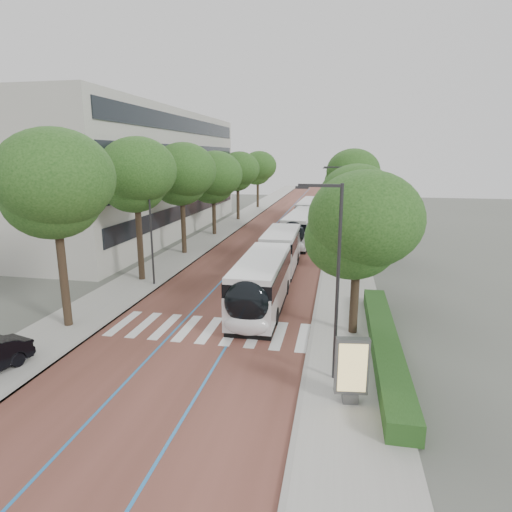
{
  "coord_description": "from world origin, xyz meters",
  "views": [
    {
      "loc": [
        6.73,
        -19.46,
        9.15
      ],
      "look_at": [
        1.28,
        8.45,
        2.4
      ],
      "focal_mm": 30.0,
      "sensor_mm": 36.0,
      "label": 1
    }
  ],
  "objects": [
    {
      "name": "lead_bus",
      "position": [
        2.32,
        8.54,
        1.63
      ],
      "size": [
        2.77,
        18.43,
        3.2
      ],
      "rotation": [
        0.0,
        0.0,
        0.01
      ],
      "color": "black",
      "rests_on": "ground"
    },
    {
      "name": "hedge",
      "position": [
        9.1,
        0.0,
        0.52
      ],
      "size": [
        1.2,
        14.0,
        0.8
      ],
      "primitive_type": "cube",
      "color": "#1D4116",
      "rests_on": "sidewalk_right"
    },
    {
      "name": "bus_queued_0",
      "position": [
        2.82,
        25.1,
        1.62
      ],
      "size": [
        3.09,
        12.5,
        3.2
      ],
      "rotation": [
        0.0,
        0.0,
        -0.05
      ],
      "color": "silver",
      "rests_on": "ground"
    },
    {
      "name": "sidewalk_left",
      "position": [
        -7.5,
        40.0,
        0.06
      ],
      "size": [
        4.0,
        140.0,
        0.12
      ],
      "primitive_type": "cube",
      "color": "#9B9992",
      "rests_on": "ground"
    },
    {
      "name": "road",
      "position": [
        0.0,
        40.0,
        0.01
      ],
      "size": [
        11.0,
        140.0,
        0.02
      ],
      "primitive_type": "cube",
      "color": "#573027",
      "rests_on": "ground"
    },
    {
      "name": "office_building",
      "position": [
        -19.47,
        28.0,
        7.0
      ],
      "size": [
        18.11,
        40.0,
        14.0
      ],
      "color": "#99978D",
      "rests_on": "ground"
    },
    {
      "name": "ad_panel",
      "position": [
        7.44,
        -4.7,
        1.46
      ],
      "size": [
        1.26,
        0.54,
        2.55
      ],
      "rotation": [
        0.0,
        0.0,
        0.13
      ],
      "color": "#59595B",
      "rests_on": "sidewalk_right"
    },
    {
      "name": "bus_queued_1",
      "position": [
        2.8,
        37.93,
        1.62
      ],
      "size": [
        2.92,
        12.47,
        3.2
      ],
      "rotation": [
        0.0,
        0.0,
        -0.03
      ],
      "color": "silver",
      "rests_on": "ground"
    },
    {
      "name": "sidewalk_right",
      "position": [
        7.5,
        40.0,
        0.06
      ],
      "size": [
        4.0,
        140.0,
        0.12
      ],
      "primitive_type": "cube",
      "color": "#9B9992",
      "rests_on": "ground"
    },
    {
      "name": "lane_line_right",
      "position": [
        1.6,
        40.0,
        0.02
      ],
      "size": [
        0.12,
        126.0,
        0.01
      ],
      "primitive_type": "cube",
      "color": "#2168A9",
      "rests_on": "road"
    },
    {
      "name": "trees_left",
      "position": [
        -7.5,
        25.88,
        6.91
      ],
      "size": [
        6.18,
        60.9,
        9.91
      ],
      "color": "black",
      "rests_on": "ground"
    },
    {
      "name": "lamp_post_left",
      "position": [
        -6.1,
        8.0,
        4.12
      ],
      "size": [
        0.14,
        0.14,
        8.0
      ],
      "primitive_type": "cylinder",
      "color": "#2B2A2D",
      "rests_on": "sidewalk_left"
    },
    {
      "name": "kerb_right",
      "position": [
        5.6,
        40.0,
        0.06
      ],
      "size": [
        0.2,
        140.0,
        0.14
      ],
      "primitive_type": "cube",
      "color": "gray",
      "rests_on": "ground"
    },
    {
      "name": "streetlight_far",
      "position": [
        6.62,
        22.0,
        4.82
      ],
      "size": [
        1.82,
        0.2,
        8.0
      ],
      "color": "#2B2A2D",
      "rests_on": "sidewalk_right"
    },
    {
      "name": "streetlight_near",
      "position": [
        6.62,
        -3.0,
        4.82
      ],
      "size": [
        1.82,
        0.2,
        8.0
      ],
      "color": "#2B2A2D",
      "rests_on": "sidewalk_right"
    },
    {
      "name": "ground",
      "position": [
        0.0,
        0.0,
        0.0
      ],
      "size": [
        160.0,
        160.0,
        0.0
      ],
      "primitive_type": "plane",
      "color": "#51544C",
      "rests_on": "ground"
    },
    {
      "name": "kerb_left",
      "position": [
        -5.6,
        40.0,
        0.06
      ],
      "size": [
        0.2,
        140.0,
        0.14
      ],
      "primitive_type": "cube",
      "color": "gray",
      "rests_on": "ground"
    },
    {
      "name": "lane_line_left",
      "position": [
        -1.6,
        40.0,
        0.02
      ],
      "size": [
        0.12,
        126.0,
        0.01
      ],
      "primitive_type": "cube",
      "color": "#2168A9",
      "rests_on": "road"
    },
    {
      "name": "zebra_crossing",
      "position": [
        0.2,
        1.0,
        0.03
      ],
      "size": [
        10.55,
        3.6,
        0.01
      ],
      "color": "silver",
      "rests_on": "ground"
    },
    {
      "name": "trees_right",
      "position": [
        7.7,
        20.41,
        6.08
      ],
      "size": [
        5.63,
        47.31,
        9.22
      ],
      "color": "black",
      "rests_on": "ground"
    }
  ]
}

